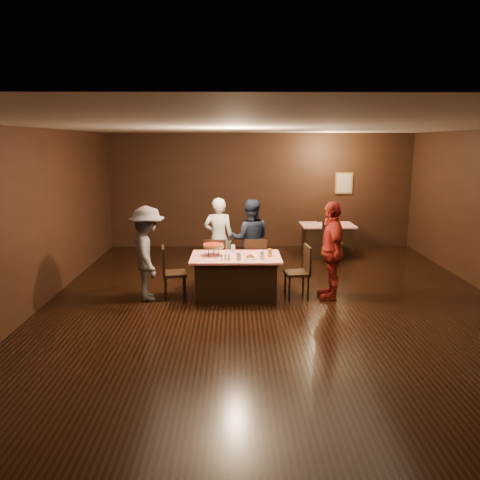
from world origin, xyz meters
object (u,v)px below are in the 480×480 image
diner_grey_knit (148,253)px  diner_red_shirt (331,250)px  chair_back_near (333,242)px  glass_front_left (239,256)px  diner_white_jacket (219,238)px  diner_navy_hoodie (250,239)px  chair_far_left (215,262)px  chair_back_far (323,232)px  glass_amber (270,253)px  main_table (236,277)px  glass_front_right (262,255)px  chair_far_right (256,261)px  pizza_stand (213,246)px  chair_end_right (297,272)px  plate_empty (266,254)px  chair_end_left (175,272)px  back_table (327,240)px  glass_back (233,248)px

diner_grey_knit → diner_red_shirt: bearing=-104.8°
chair_back_near → glass_front_left: 3.65m
diner_white_jacket → diner_navy_hoodie: 0.66m
chair_far_left → chair_back_far: 4.11m
chair_back_near → glass_amber: 3.13m
main_table → diner_red_shirt: diner_red_shirt is taller
main_table → chair_far_left: chair_far_left is taller
diner_red_shirt → glass_front_right: 1.27m
chair_far_right → pizza_stand: pizza_stand is taller
glass_amber → glass_front_left: bearing=-155.6°
glass_front_left → diner_red_shirt: bearing=9.1°
chair_back_near → glass_front_right: chair_back_near is taller
diner_red_shirt → pizza_stand: size_ratio=4.62×
chair_back_near → diner_white_jacket: (-2.63, -1.24, 0.36)m
diner_red_shirt → glass_front_right: (-1.25, -0.21, -0.04)m
chair_far_left → chair_far_right: 0.80m
main_table → chair_far_right: chair_far_right is taller
main_table → chair_end_right: size_ratio=1.68×
diner_navy_hoodie → diner_red_shirt: diner_red_shirt is taller
main_table → plate_empty: plate_empty is taller
chair_end_left → pizza_stand: 0.85m
chair_end_left → glass_front_right: (1.55, -0.25, 0.37)m
pizza_stand → glass_front_left: bearing=-37.9°
chair_end_left → glass_amber: 1.74m
plate_empty → diner_white_jacket: bearing=127.6°
chair_back_near → diner_white_jacket: bearing=-161.5°
chair_far_right → glass_front_right: bearing=97.2°
back_table → pizza_stand: pizza_stand is taller
glass_amber → glass_back: 0.74m
diner_white_jacket → plate_empty: size_ratio=6.66×
plate_empty → pizza_stand: bearing=-174.0°
diner_navy_hoodie → glass_front_left: (-0.25, -1.52, 0.02)m
back_table → chair_back_near: (0.00, -0.70, 0.09)m
chair_end_right → plate_empty: 0.65m
glass_amber → diner_navy_hoodie: bearing=103.2°
diner_navy_hoodie → plate_empty: (0.25, -1.07, -0.05)m
main_table → glass_amber: glass_amber is taller
glass_front_right → glass_back: 0.74m
chair_back_far → glass_front_right: (-1.83, -4.11, 0.37)m
diner_navy_hoodie → diner_grey_knit: bearing=37.0°
glass_front_left → plate_empty: bearing=42.0°
chair_back_far → main_table: bearing=51.8°
main_table → chair_back_near: chair_back_near is taller
chair_back_near → chair_far_left: bearing=-152.8°
chair_far_right → glass_front_left: 1.17m
main_table → chair_far_right: size_ratio=1.68×
chair_far_right → chair_end_right: size_ratio=1.00×
chair_end_left → chair_back_far: (3.38, 3.86, 0.00)m
chair_back_far → chair_back_near: bearing=82.4°
diner_navy_hoodie → glass_front_left: size_ratio=11.75×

